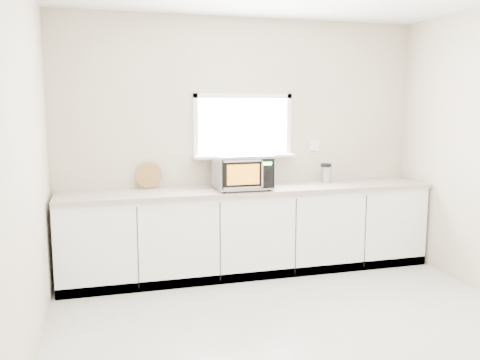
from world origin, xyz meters
name	(u,v)px	position (x,y,z in m)	size (l,w,h in m)	color
ground	(315,342)	(0.00, 0.00, 0.00)	(4.00, 4.00, 0.00)	beige
back_wall	(243,143)	(0.00, 2.00, 1.36)	(4.00, 0.17, 2.70)	beige
cabinets	(250,232)	(0.00, 1.70, 0.44)	(3.92, 0.60, 0.88)	white
countertop	(251,189)	(0.00, 1.69, 0.90)	(3.92, 0.64, 0.04)	#B6A396
microwave	(243,171)	(-0.11, 1.61, 1.11)	(0.56, 0.47, 0.36)	black
knife_block	(227,175)	(-0.24, 1.78, 1.05)	(0.16, 0.23, 0.31)	#432318
cutting_board	(149,175)	(-1.03, 1.94, 1.06)	(0.27, 0.27, 0.02)	olive
coffee_grinder	(326,173)	(0.92, 1.82, 1.03)	(0.15, 0.15, 0.22)	#A9ABB0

